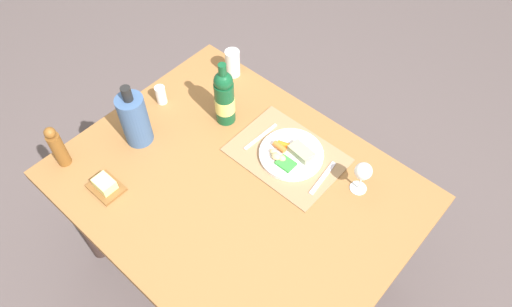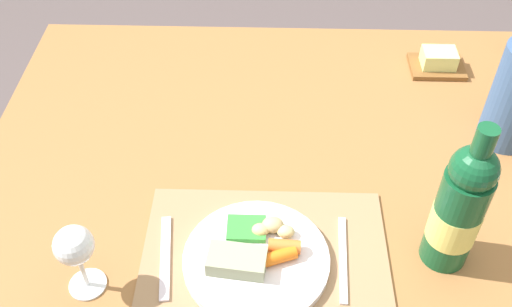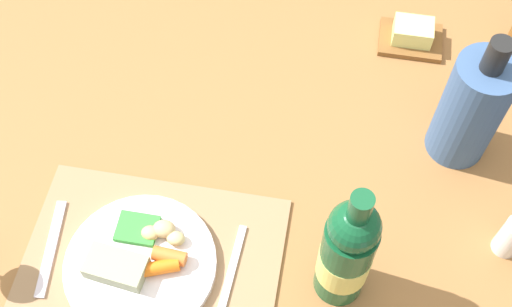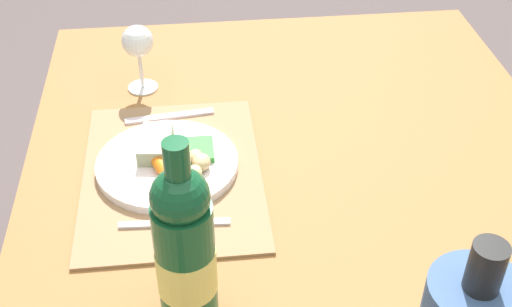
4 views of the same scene
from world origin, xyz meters
TOP-DOWN VIEW (x-y plane):
  - ground_plane at (0.00, 0.00)m, footprint 8.00×8.00m
  - dining_table at (0.00, 0.00)m, footprint 1.31×1.02m
  - placemat at (-0.06, -0.24)m, footprint 0.44×0.32m
  - dinner_plate at (-0.07, -0.24)m, footprint 0.26×0.26m
  - fork at (-0.23, -0.24)m, footprint 0.04×0.18m
  - knife at (0.08, -0.24)m, footprint 0.02×0.18m
  - butter_dish at (0.35, 0.34)m, footprint 0.13×0.10m
  - salt_shaker at (0.53, -0.10)m, footprint 0.04×0.04m
  - wine_bottle at (0.26, -0.22)m, footprint 0.08×0.08m
  - cooler_bottle at (0.45, 0.10)m, footprint 0.11×0.11m

SIDE VIEW (x-z plane):
  - ground_plane at x=0.00m, z-range 0.00..0.00m
  - dining_table at x=0.00m, z-range 0.26..0.97m
  - placemat at x=-0.06m, z-range 0.71..0.72m
  - fork at x=-0.23m, z-range 0.72..0.72m
  - knife at x=0.08m, z-range 0.72..0.72m
  - dinner_plate at x=-0.07m, z-range 0.71..0.75m
  - butter_dish at x=0.35m, z-range 0.71..0.76m
  - salt_shaker at x=0.53m, z-range 0.71..0.80m
  - cooler_bottle at x=0.45m, z-range 0.69..0.98m
  - wine_bottle at x=0.26m, z-range 0.69..0.99m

